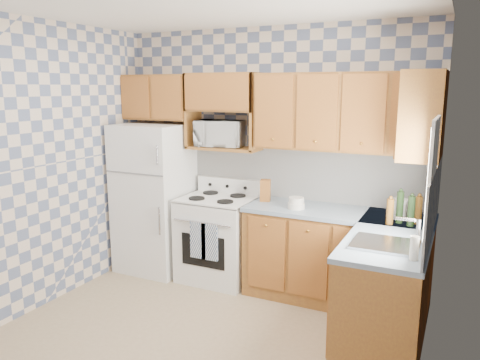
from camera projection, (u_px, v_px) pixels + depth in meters
name	position (u px, v px, depth m)	size (l,w,h in m)	color
floor	(195.00, 343.00, 3.87)	(3.40, 3.40, 0.00)	#8C7557
back_wall	(270.00, 157.00, 5.02)	(3.40, 0.02, 2.70)	slate
right_wall	(428.00, 208.00, 2.88)	(0.02, 3.20, 2.70)	slate
backsplash_back	(305.00, 173.00, 4.87)	(2.60, 0.01, 0.56)	white
backsplash_right	(433.00, 203.00, 3.62)	(0.01, 1.60, 0.56)	white
refrigerator	(155.00, 198.00, 5.35)	(0.75, 0.70, 1.68)	white
stove_body	(218.00, 239.00, 5.10)	(0.76, 0.65, 0.90)	white
cooktop	(218.00, 199.00, 5.02)	(0.76, 0.65, 0.03)	silver
backguard	(229.00, 185.00, 5.24)	(0.76, 0.08, 0.17)	white
dish_towel_left	(198.00, 240.00, 4.80)	(0.18, 0.03, 0.38)	navy
dish_towel_right	(210.00, 242.00, 4.74)	(0.18, 0.03, 0.38)	navy
base_cabinets_back	(335.00, 258.00, 4.58)	(1.75, 0.60, 0.88)	brown
base_cabinets_right	(388.00, 288.00, 3.89)	(0.60, 1.60, 0.88)	brown
countertop_back	(337.00, 213.00, 4.49)	(1.77, 0.63, 0.04)	slate
countertop_right	(391.00, 235.00, 3.81)	(0.63, 1.60, 0.04)	slate
upper_cabinets_back	(345.00, 112.00, 4.42)	(1.75, 0.33, 0.74)	brown
upper_cabinets_fridge	(160.00, 97.00, 5.30)	(0.82, 0.33, 0.50)	brown
upper_cabinets_right	(423.00, 115.00, 3.96)	(0.33, 0.70, 0.74)	brown
microwave_shelf	(224.00, 148.00, 5.05)	(0.80, 0.33, 0.03)	brown
microwave	(221.00, 133.00, 5.07)	(0.51, 0.35, 0.28)	white
sink	(385.00, 245.00, 3.49)	(0.48, 0.40, 0.03)	#B7B7BC
window	(432.00, 179.00, 3.27)	(0.02, 0.66, 0.86)	silver
bottle_0	(400.00, 207.00, 4.05)	(0.06, 0.06, 0.28)	black
bottle_1	(411.00, 211.00, 3.96)	(0.06, 0.06, 0.26)	black
bottle_2	(418.00, 210.00, 4.03)	(0.06, 0.06, 0.24)	brown
bottle_3	(390.00, 212.00, 4.02)	(0.06, 0.06, 0.22)	brown
knife_block	(265.00, 190.00, 4.84)	(0.10, 0.10, 0.22)	brown
electric_kettle	(400.00, 209.00, 4.19)	(0.14, 0.14, 0.18)	white
food_containers	(296.00, 203.00, 4.55)	(0.17, 0.17, 0.11)	beige
soap_bottle	(414.00, 248.00, 3.18)	(0.06, 0.06, 0.17)	beige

